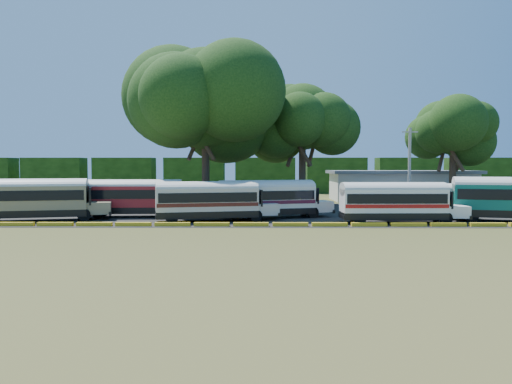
{
  "coord_description": "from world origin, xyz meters",
  "views": [
    {
      "loc": [
        -0.75,
        -36.84,
        4.61
      ],
      "look_at": [
        -1.16,
        6.0,
        2.37
      ],
      "focal_mm": 35.0,
      "sensor_mm": 36.0,
      "label": 1
    }
  ],
  "objects_px": {
    "bus_red": "(137,195)",
    "tree_west": "(205,99)",
    "bus_cream_west": "(209,199)",
    "bus_beige": "(35,197)",
    "bus_white_red": "(395,200)"
  },
  "relations": [
    {
      "from": "bus_cream_west",
      "to": "bus_beige",
      "type": "bearing_deg",
      "value": 165.7
    },
    {
      "from": "bus_cream_west",
      "to": "bus_white_red",
      "type": "xyz_separation_m",
      "value": [
        15.09,
        -1.08,
        -0.02
      ]
    },
    {
      "from": "tree_west",
      "to": "bus_cream_west",
      "type": "bearing_deg",
      "value": -82.28
    },
    {
      "from": "bus_red",
      "to": "bus_cream_west",
      "type": "relative_size",
      "value": 1.0
    },
    {
      "from": "bus_beige",
      "to": "bus_cream_west",
      "type": "bearing_deg",
      "value": -15.55
    },
    {
      "from": "bus_red",
      "to": "tree_west",
      "type": "distance_m",
      "value": 13.59
    },
    {
      "from": "bus_red",
      "to": "tree_west",
      "type": "xyz_separation_m",
      "value": [
        5.36,
        7.89,
        9.68
      ]
    },
    {
      "from": "bus_white_red",
      "to": "bus_red",
      "type": "bearing_deg",
      "value": 166.23
    },
    {
      "from": "bus_beige",
      "to": "bus_cream_west",
      "type": "height_order",
      "value": "bus_beige"
    },
    {
      "from": "bus_cream_west",
      "to": "bus_red",
      "type": "bearing_deg",
      "value": 138.94
    },
    {
      "from": "bus_beige",
      "to": "tree_west",
      "type": "distance_m",
      "value": 19.72
    },
    {
      "from": "bus_beige",
      "to": "bus_white_red",
      "type": "distance_m",
      "value": 29.72
    },
    {
      "from": "bus_red",
      "to": "bus_white_red",
      "type": "height_order",
      "value": "bus_red"
    },
    {
      "from": "bus_beige",
      "to": "tree_west",
      "type": "xyz_separation_m",
      "value": [
        13.03,
        11.28,
        9.59
      ]
    },
    {
      "from": "bus_beige",
      "to": "bus_red",
      "type": "distance_m",
      "value": 8.39
    }
  ]
}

